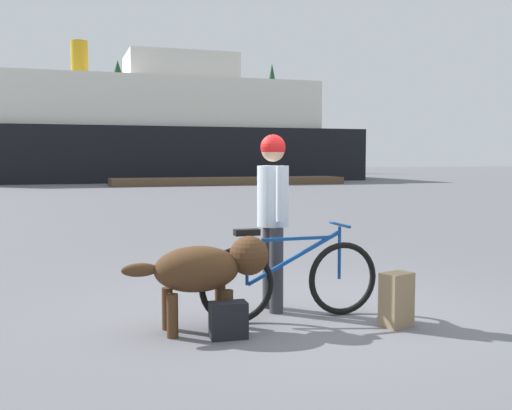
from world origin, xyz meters
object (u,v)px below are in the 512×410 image
(handbag_pannier, at_px, (228,320))
(sailboat_moored, at_px, (216,173))
(dog, at_px, (207,269))
(person_cyclist, at_px, (273,204))
(backpack, at_px, (396,300))
(ferry_boat, at_px, (138,133))
(bicycle, at_px, (290,279))

(handbag_pannier, xyz_separation_m, sailboat_moored, (8.92, 36.09, 0.33))
(dog, bearing_deg, person_cyclist, 31.74)
(person_cyclist, xyz_separation_m, dog, (-0.80, -0.49, -0.53))
(dog, xyz_separation_m, backpack, (1.69, -0.41, -0.31))
(ferry_boat, bearing_deg, bicycle, -94.59)
(handbag_pannier, distance_m, sailboat_moored, 37.18)
(handbag_pannier, bearing_deg, bicycle, 29.68)
(bicycle, xyz_separation_m, dog, (-0.84, -0.12, 0.17))
(dog, xyz_separation_m, handbag_pannier, (0.11, -0.30, -0.40))
(sailboat_moored, bearing_deg, backpack, -101.46)
(backpack, height_order, sailboat_moored, sailboat_moored)
(bicycle, distance_m, handbag_pannier, 0.87)
(dog, xyz_separation_m, ferry_boat, (3.72, 36.00, 2.66))
(backpack, distance_m, ferry_boat, 36.59)
(bicycle, height_order, sailboat_moored, sailboat_moored)
(bicycle, height_order, backpack, bicycle)
(ferry_boat, relative_size, sailboat_moored, 3.51)
(handbag_pannier, bearing_deg, ferry_boat, 84.32)
(person_cyclist, relative_size, handbag_pannier, 5.60)
(ferry_boat, bearing_deg, dog, -95.90)
(dog, bearing_deg, ferry_boat, 84.10)
(person_cyclist, distance_m, dog, 1.08)
(person_cyclist, distance_m, sailboat_moored, 36.25)
(backpack, distance_m, handbag_pannier, 1.59)
(bicycle, relative_size, dog, 1.36)
(dog, distance_m, ferry_boat, 36.29)
(backpack, bearing_deg, dog, 166.24)
(bicycle, xyz_separation_m, backpack, (0.85, -0.53, -0.14))
(bicycle, xyz_separation_m, person_cyclist, (-0.04, 0.38, 0.70))
(bicycle, bearing_deg, backpack, -31.87)
(backpack, distance_m, sailboat_moored, 36.94)
(person_cyclist, bearing_deg, ferry_boat, 85.30)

